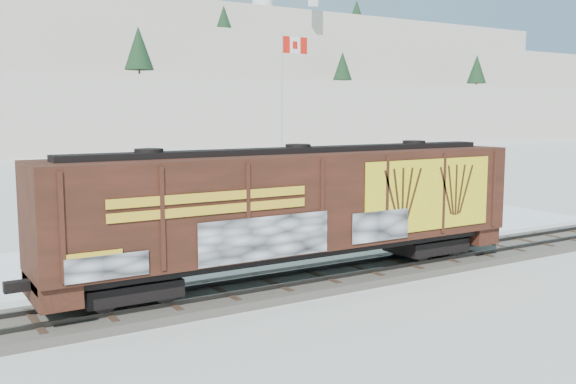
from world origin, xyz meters
TOP-DOWN VIEW (x-y plane):
  - ground at (0.00, 0.00)m, footprint 500.00×500.00m
  - rail_track at (0.00, 0.00)m, footprint 50.00×3.40m
  - parking_strip at (0.00, 7.50)m, footprint 40.00×8.00m
  - hopper_railcar at (-2.92, -0.01)m, footprint 18.34×3.06m
  - flagpole at (5.18, 14.37)m, footprint 2.30×0.90m
  - car_silver at (-9.06, 6.64)m, footprint 4.29×3.03m
  - car_white at (1.65, 6.77)m, footprint 5.11×2.65m
  - car_dark at (9.19, 6.05)m, footprint 5.32×2.44m

SIDE VIEW (x-z plane):
  - ground at x=0.00m, z-range 0.00..0.00m
  - parking_strip at x=0.00m, z-range 0.00..0.03m
  - rail_track at x=0.00m, z-range -0.07..0.36m
  - car_silver at x=-9.06m, z-range 0.03..1.39m
  - car_dark at x=9.19m, z-range 0.03..1.54m
  - car_white at x=1.65m, z-range 0.03..1.63m
  - hopper_railcar at x=-2.92m, z-range 0.69..5.33m
  - flagpole at x=5.18m, z-range -1.47..9.58m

